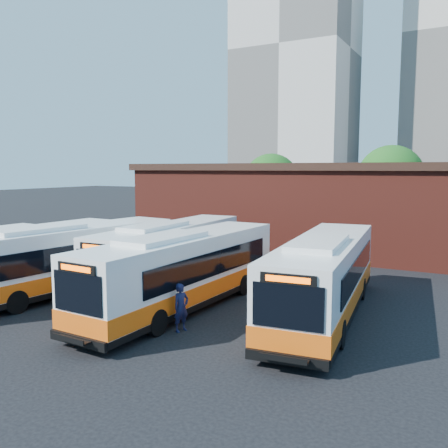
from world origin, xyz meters
The scene contains 11 objects.
ground centered at (0.00, 0.00, 0.00)m, with size 220.00×220.00×0.00m, color black.
bus_farwest centered at (-10.53, 0.75, 1.43)m, with size 2.99×11.69×3.16m.
bus_west centered at (-7.45, 0.75, 1.54)m, with size 4.15×12.64×3.39m.
bus_midwest centered at (-4.28, 4.92, 1.49)m, with size 3.02×12.14×3.28m.
bus_mideast centered at (-1.03, 1.33, 1.53)m, with size 3.00×12.45×3.37m.
bus_east centered at (4.63, 3.13, 1.53)m, with size 3.89×12.55×3.37m.
transit_worker centered at (0.51, -1.20, 0.91)m, with size 0.66×0.43×1.81m, color #131638.
depot_building centered at (0.00, 20.00, 3.26)m, with size 28.60×12.60×6.40m.
tree_west centered at (-10.00, 32.00, 4.64)m, with size 6.00×6.00×7.65m.
tree_mid centered at (2.00, 34.00, 5.08)m, with size 6.56×6.56×8.36m.
tower_left centered at (-22.00, 72.00, 27.84)m, with size 20.00×18.00×56.20m.
Camera 1 is at (10.11, -15.46, 6.04)m, focal length 38.00 mm.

